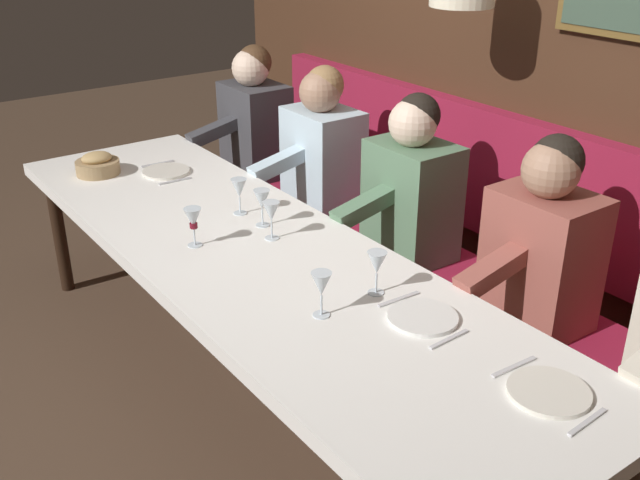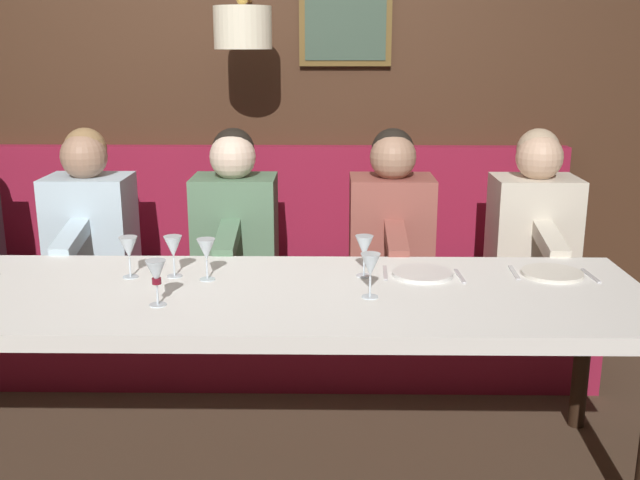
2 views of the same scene
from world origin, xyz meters
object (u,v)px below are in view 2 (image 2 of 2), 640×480
at_px(diner_nearest, 534,217).
at_px(wine_glass_1, 129,249).
at_px(wine_glass_0, 156,274).
at_px(wine_glass_4, 173,248).
at_px(wine_glass_5, 370,266).
at_px(diner_far, 90,216).
at_px(dining_table, 217,304).
at_px(diner_middle, 235,216).
at_px(diner_near, 391,217).
at_px(wine_glass_2, 364,248).
at_px(wine_glass_3, 206,251).

xyz_separation_m(diner_nearest, wine_glass_1, (-0.74, 1.77, 0.04)).
bearing_deg(wine_glass_0, wine_glass_4, 1.60).
xyz_separation_m(wine_glass_1, wine_glass_5, (-0.22, -0.93, 0.00)).
distance_m(diner_nearest, wine_glass_1, 1.91).
bearing_deg(wine_glass_1, wine_glass_4, -85.86).
xyz_separation_m(diner_far, wine_glass_4, (-0.72, -0.56, 0.04)).
xyz_separation_m(dining_table, diner_middle, (0.88, 0.04, 0.13)).
height_order(diner_near, wine_glass_2, diner_near).
bearing_deg(dining_table, wine_glass_5, -97.59).
xyz_separation_m(diner_nearest, wine_glass_0, (-1.05, 1.59, 0.04)).
relative_size(wine_glass_0, wine_glass_3, 1.00).
relative_size(diner_near, wine_glass_2, 4.82).
height_order(wine_glass_3, wine_glass_4, same).
bearing_deg(dining_table, diner_near, -39.21).
height_order(dining_table, diner_near, diner_near).
xyz_separation_m(diner_nearest, wine_glass_5, (-0.96, 0.84, 0.04)).
relative_size(dining_table, wine_glass_5, 19.63).
bearing_deg(wine_glass_1, diner_near, -55.72).
xyz_separation_m(diner_nearest, diner_near, (0.00, 0.69, 0.00)).
bearing_deg(wine_glass_2, wine_glass_4, 91.19).
bearing_deg(wine_glass_2, wine_glass_0, 115.16).
distance_m(diner_middle, wine_glass_2, 0.93).
bearing_deg(diner_nearest, diner_near, 90.00).
bearing_deg(diner_nearest, wine_glass_4, 114.35).
bearing_deg(wine_glass_2, wine_glass_1, 91.74).
relative_size(wine_glass_0, wine_glass_5, 1.00).
height_order(diner_middle, wine_glass_0, diner_middle).
bearing_deg(diner_near, diner_far, 90.00).
bearing_deg(diner_near, wine_glass_3, 134.62).
relative_size(dining_table, wine_glass_2, 19.63).
relative_size(diner_near, diner_far, 1.00).
bearing_deg(wine_glass_4, diner_near, -51.47).
bearing_deg(diner_near, diner_middle, 90.00).
bearing_deg(diner_near, wine_glass_5, 170.99).
xyz_separation_m(dining_table, diner_nearest, (0.88, -1.41, 0.13)).
height_order(wine_glass_0, wine_glass_5, same).
xyz_separation_m(wine_glass_2, wine_glass_4, (-0.02, 0.74, 0.00)).
distance_m(diner_nearest, wine_glass_2, 1.11).
xyz_separation_m(diner_far, wine_glass_5, (-0.96, -1.32, 0.04)).
bearing_deg(dining_table, diner_middle, 2.58).
bearing_deg(wine_glass_2, diner_far, 61.55).
xyz_separation_m(diner_middle, wine_glass_4, (-0.72, 0.15, 0.04)).
bearing_deg(diner_nearest, diner_middle, 90.00).
height_order(dining_table, diner_far, diner_far).
xyz_separation_m(dining_table, wine_glass_1, (0.15, 0.36, 0.17)).
bearing_deg(diner_middle, wine_glass_1, 156.54).
distance_m(diner_middle, wine_glass_0, 1.06).
relative_size(diner_far, wine_glass_3, 4.82).
xyz_separation_m(diner_middle, wine_glass_5, (-0.96, -0.61, 0.04)).
bearing_deg(wine_glass_4, wine_glass_0, -178.40).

